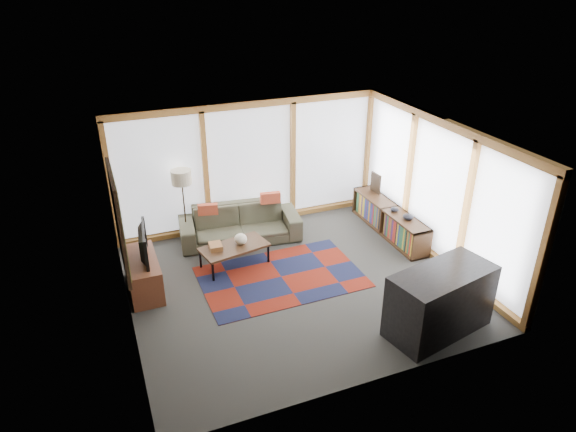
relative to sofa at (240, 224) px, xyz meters
name	(u,v)px	position (x,y,z in m)	size (l,w,h in m)	color
ground	(297,283)	(0.44, -1.85, -0.34)	(5.50, 5.50, 0.00)	#2F302D
room_envelope	(311,184)	(0.94, -1.29, 1.20)	(5.52, 5.02, 2.62)	#40392F
rug	(281,277)	(0.26, -1.59, -0.33)	(2.77, 1.78, 0.01)	maroon
sofa	(240,224)	(0.00, 0.00, 0.00)	(2.33, 0.91, 0.68)	#3C3D2C
pillow_left	(208,209)	(-0.62, -0.04, 0.44)	(0.38, 0.11, 0.21)	#C0482D
pillow_right	(270,198)	(0.65, 0.01, 0.45)	(0.40, 0.12, 0.22)	#C0482D
floor_lamp	(184,208)	(-1.01, 0.22, 0.43)	(0.39, 0.39, 1.54)	black
coffee_table	(234,256)	(-0.38, -0.90, -0.14)	(1.19, 0.60, 0.40)	black
book_stack	(216,246)	(-0.71, -0.86, 0.10)	(0.22, 0.27, 0.09)	#925B30
vase	(241,239)	(-0.24, -0.87, 0.16)	(0.23, 0.23, 0.20)	silver
bookshelf	(389,220)	(2.87, -0.86, -0.05)	(0.42, 2.30, 0.57)	black
bowl_a	(408,217)	(2.90, -1.44, 0.29)	(0.21, 0.21, 0.11)	black
bowl_b	(395,209)	(2.85, -1.05, 0.28)	(0.17, 0.17, 0.08)	black
shelf_picture	(376,183)	(2.98, -0.08, 0.44)	(0.04, 0.32, 0.42)	black
tv_console	(143,274)	(-2.01, -1.09, -0.04)	(0.50, 1.20, 0.60)	#5E2D1D
television	(139,244)	(-2.00, -1.06, 0.53)	(0.93, 0.12, 0.53)	black
bar_counter	(440,301)	(1.91, -3.77, 0.16)	(1.59, 0.74, 1.01)	black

